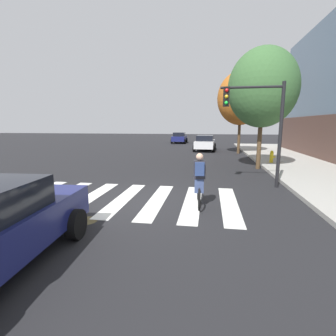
# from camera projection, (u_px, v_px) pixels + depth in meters

# --- Properties ---
(ground_plane) EXTENTS (120.00, 120.00, 0.00)m
(ground_plane) POSITION_uv_depth(u_px,v_px,m) (139.00, 200.00, 8.61)
(ground_plane) COLOR black
(crosswalk_stripes) EXTENTS (7.74, 4.00, 0.01)m
(crosswalk_stripes) POSITION_uv_depth(u_px,v_px,m) (123.00, 199.00, 8.69)
(crosswalk_stripes) COLOR silver
(crosswalk_stripes) RESTS_ON ground
(manhole_cover) EXTENTS (0.64, 0.64, 0.01)m
(manhole_cover) POSITION_uv_depth(u_px,v_px,m) (85.00, 221.00, 6.71)
(manhole_cover) COLOR #473D1E
(manhole_cover) RESTS_ON ground
(sedan_mid) EXTENTS (2.23, 4.45, 1.51)m
(sedan_mid) POSITION_uv_depth(u_px,v_px,m) (205.00, 143.00, 24.63)
(sedan_mid) COLOR silver
(sedan_mid) RESTS_ON ground
(sedan_far) EXTENTS (2.03, 4.29, 1.48)m
(sedan_far) POSITION_uv_depth(u_px,v_px,m) (179.00, 138.00, 34.70)
(sedan_far) COLOR navy
(sedan_far) RESTS_ON ground
(cyclist) EXTENTS (0.38, 1.71, 1.69)m
(cyclist) POSITION_uv_depth(u_px,v_px,m) (199.00, 180.00, 7.80)
(cyclist) COLOR black
(cyclist) RESTS_ON ground
(traffic_light_near) EXTENTS (2.47, 0.28, 4.20)m
(traffic_light_near) POSITION_uv_depth(u_px,v_px,m) (260.00, 117.00, 9.94)
(traffic_light_near) COLOR black
(traffic_light_near) RESTS_ON ground
(fire_hydrant) EXTENTS (0.33, 0.22, 0.78)m
(fire_hydrant) POSITION_uv_depth(u_px,v_px,m) (272.00, 157.00, 15.92)
(fire_hydrant) COLOR gold
(fire_hydrant) RESTS_ON sidewalk
(street_tree_near) EXTENTS (3.78, 3.78, 6.73)m
(street_tree_near) POSITION_uv_depth(u_px,v_px,m) (263.00, 88.00, 13.81)
(street_tree_near) COLOR #4C3823
(street_tree_near) RESTS_ON ground
(street_tree_mid) EXTENTS (3.98, 3.98, 7.08)m
(street_tree_mid) POSITION_uv_depth(u_px,v_px,m) (241.00, 98.00, 21.46)
(street_tree_mid) COLOR #4C3823
(street_tree_mid) RESTS_ON ground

